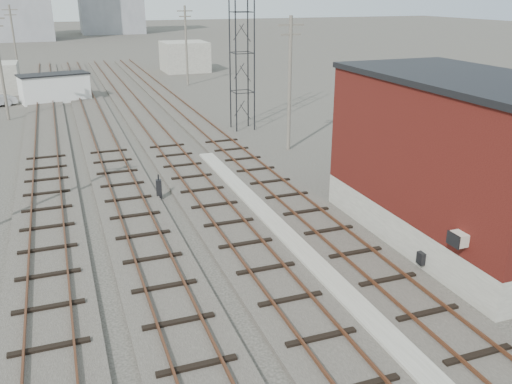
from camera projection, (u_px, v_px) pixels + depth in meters
ground at (130, 86)px, 64.17m from camera, size 320.00×320.00×0.00m
track_right at (194, 120)px, 46.46m from camera, size 3.20×90.00×0.39m
track_mid_right at (148, 124)px, 45.16m from camera, size 3.20×90.00×0.39m
track_mid_left at (98, 127)px, 43.86m from camera, size 3.20×90.00×0.39m
track_left at (46, 132)px, 42.57m from camera, size 3.20×90.00×0.39m
platform_curb at (290, 241)px, 23.81m from camera, size 0.90×28.00×0.26m
brick_building at (461, 161)px, 23.11m from camera, size 6.54×12.20×7.22m
lattice_tower at (242, 33)px, 41.36m from camera, size 1.60×1.60×15.00m
utility_pole_left_b at (0, 64)px, 45.24m from camera, size 1.80×0.24×9.00m
utility_pole_left_c at (14, 40)px, 67.24m from camera, size 1.80×0.24×9.00m
utility_pole_right_a at (290, 81)px, 36.46m from camera, size 1.80×0.24×9.00m
utility_pole_right_b at (186, 44)px, 62.86m from camera, size 1.80×0.24×9.00m
shed_right at (185, 57)px, 75.20m from camera, size 6.00×6.00×4.00m
switch_stand at (159, 188)px, 28.81m from camera, size 0.34×0.34×1.26m
site_trailer at (55, 88)px, 54.27m from camera, size 7.15×4.30×2.81m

